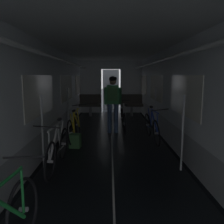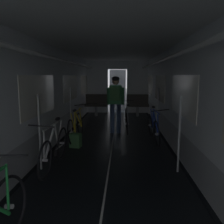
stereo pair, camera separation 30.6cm
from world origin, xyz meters
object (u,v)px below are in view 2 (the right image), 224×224
(bicycle_blue, at_px, (154,127))
(bicycle_silver_in_aisle, at_px, (127,119))
(bench_seat_far_right, at_px, (137,103))
(backpack_on_floor, at_px, (75,140))
(person_cyclist_aisle, at_px, (115,98))
(bicycle_yellow, at_px, (76,126))
(bench_seat_far_left, at_px, (96,103))
(bicycle_white, at_px, (54,148))

(bicycle_blue, xyz_separation_m, bicycle_silver_in_aisle, (-0.70, 1.13, 0.00))
(bench_seat_far_right, distance_m, backpack_on_floor, 4.93)
(person_cyclist_aisle, bearing_deg, bicycle_yellow, -141.20)
(bicycle_yellow, bearing_deg, bench_seat_far_left, 88.47)
(bench_seat_far_left, relative_size, bicycle_silver_in_aisle, 0.58)
(bench_seat_far_left, relative_size, person_cyclist_aisle, 0.57)
(bicycle_white, height_order, backpack_on_floor, bicycle_white)
(bicycle_blue, relative_size, person_cyclist_aisle, 0.98)
(bicycle_blue, bearing_deg, bench_seat_far_right, 92.69)
(bench_seat_far_left, relative_size, bench_seat_far_right, 1.00)
(bench_seat_far_right, height_order, bicycle_silver_in_aisle, bench_seat_far_right)
(bicycle_blue, bearing_deg, bench_seat_far_left, 116.61)
(bicycle_blue, relative_size, bicycle_silver_in_aisle, 1.00)
(bicycle_blue, height_order, bicycle_yellow, bicycle_yellow)
(bench_seat_far_right, bearing_deg, bicycle_white, -108.23)
(bicycle_white, bearing_deg, backpack_on_floor, 83.98)
(bicycle_white, height_order, bicycle_silver_in_aisle, bicycle_white)
(bicycle_white, xyz_separation_m, backpack_on_floor, (0.14, 1.29, -0.21))
(bench_seat_far_right, xyz_separation_m, bicycle_white, (-1.93, -5.87, -0.18))
(bicycle_yellow, bearing_deg, backpack_on_floor, -80.42)
(bench_seat_far_left, xyz_separation_m, person_cyclist_aisle, (0.94, -3.10, 0.50))
(person_cyclist_aisle, distance_m, backpack_on_floor, 1.97)
(bench_seat_far_left, xyz_separation_m, backpack_on_floor, (0.00, -4.58, -0.40))
(bench_seat_far_right, bearing_deg, bicycle_yellow, -115.82)
(bench_seat_far_right, xyz_separation_m, backpack_on_floor, (-1.80, -4.58, -0.40))
(bicycle_blue, distance_m, bicycle_white, 2.85)
(bench_seat_far_left, height_order, bench_seat_far_right, same)
(bench_seat_far_right, bearing_deg, bicycle_blue, -87.31)
(bench_seat_far_right, xyz_separation_m, bicycle_blue, (0.19, -3.96, -0.19))
(bicycle_yellow, height_order, bicycle_silver_in_aisle, bicycle_yellow)
(bicycle_yellow, distance_m, bicycle_white, 1.93)
(bicycle_white, distance_m, person_cyclist_aisle, 3.05)
(person_cyclist_aisle, bearing_deg, bench_seat_far_right, 74.50)
(bench_seat_far_left, relative_size, bicycle_white, 0.58)
(bicycle_yellow, bearing_deg, bench_seat_far_right, 64.18)
(bicycle_silver_in_aisle, bearing_deg, bench_seat_far_left, 114.44)
(bicycle_blue, xyz_separation_m, person_cyclist_aisle, (-1.04, 0.87, 0.69))
(bench_seat_far_left, bearing_deg, bench_seat_far_right, 0.00)
(bicycle_silver_in_aisle, distance_m, backpack_on_floor, 2.18)
(bench_seat_far_right, height_order, person_cyclist_aisle, person_cyclist_aisle)
(backpack_on_floor, bearing_deg, bicycle_white, -96.02)
(bench_seat_far_left, bearing_deg, bicycle_white, -91.30)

